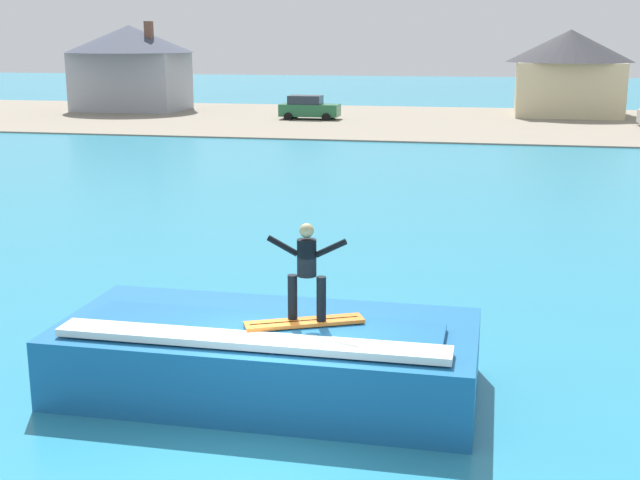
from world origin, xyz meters
The scene contains 9 objects.
ground_plane centered at (0.00, 0.00, 0.00)m, with size 260.00×260.00×0.00m, color teal.
wave_crest centered at (-0.54, 1.34, 0.64)m, with size 7.15×3.34×1.36m.
surfboard centered at (0.18, 1.10, 1.39)m, with size 1.98×1.21×0.06m.
surfer centered at (0.21, 1.15, 2.34)m, with size 1.34×0.32×1.65m.
shoreline_bank centered at (0.00, 51.13, 0.05)m, with size 120.00×26.48×0.10m.
car_near_shore centered at (-10.84, 50.49, 0.95)m, with size 4.46×2.15×1.86m.
house_with_chimney centered at (-27.31, 55.45, 4.22)m, with size 10.78×10.78×7.41m.
house_gabled_white centered at (8.43, 58.15, 3.72)m, with size 9.88×9.88×6.72m.
tree_short_bushy centered at (8.10, 58.28, 4.61)m, with size 2.01×2.01×5.78m.
Camera 1 is at (3.18, -11.85, 5.98)m, focal length 47.22 mm.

